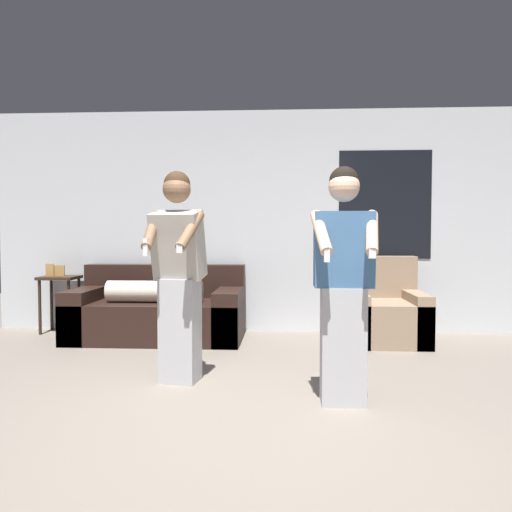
{
  "coord_description": "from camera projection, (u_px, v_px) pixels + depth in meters",
  "views": [
    {
      "loc": [
        0.12,
        -2.75,
        1.19
      ],
      "look_at": [
        -0.09,
        0.98,
        1.03
      ],
      "focal_mm": 35.0,
      "sensor_mm": 36.0,
      "label": 1
    }
  ],
  "objects": [
    {
      "name": "person_left",
      "position": [
        179.0,
        274.0,
        3.98
      ],
      "size": [
        0.45,
        0.55,
        1.69
      ],
      "color": "#B2B2B7",
      "rests_on": "ground_plane"
    },
    {
      "name": "couch",
      "position": [
        159.0,
        312.0,
        5.7
      ],
      "size": [
        1.92,
        0.98,
        0.83
      ],
      "color": "black",
      "rests_on": "ground_plane"
    },
    {
      "name": "armchair",
      "position": [
        384.0,
        314.0,
        5.55
      ],
      "size": [
        0.82,
        0.9,
        0.94
      ],
      "color": "#937A60",
      "rests_on": "ground_plane"
    },
    {
      "name": "wall_back",
      "position": [
        276.0,
        221.0,
        6.11
      ],
      "size": [
        6.92,
        0.07,
        2.7
      ],
      "color": "silver",
      "rests_on": "ground_plane"
    },
    {
      "name": "person_right",
      "position": [
        343.0,
        283.0,
        3.49
      ],
      "size": [
        0.48,
        0.45,
        1.67
      ],
      "color": "#B2B2B7",
      "rests_on": "ground_plane"
    },
    {
      "name": "side_table",
      "position": [
        59.0,
        287.0,
        6.05
      ],
      "size": [
        0.43,
        0.38,
        0.84
      ],
      "color": "#332319",
      "rests_on": "ground_plane"
    },
    {
      "name": "ground_plane",
      "position": [
        262.0,
        446.0,
        2.8
      ],
      "size": [
        14.0,
        14.0,
        0.0
      ],
      "primitive_type": "plane",
      "color": "slate"
    }
  ]
}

